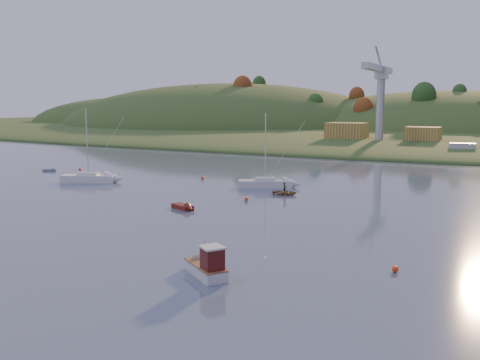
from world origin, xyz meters
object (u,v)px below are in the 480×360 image
at_px(red_tender, 186,208).
at_px(grey_dinghy, 52,170).
at_px(sailboat_near, 89,178).
at_px(sailboat_far, 265,183).
at_px(fishing_boat, 204,265).
at_px(canoe, 285,192).

xyz_separation_m(red_tender, grey_dinghy, (-43.15, 19.41, -0.07)).
relative_size(sailboat_near, sailboat_far, 1.06).
bearing_deg(red_tender, grey_dinghy, -179.14).
distance_m(fishing_boat, sailboat_far, 42.44).
distance_m(fishing_boat, sailboat_near, 52.51).
relative_size(fishing_boat, canoe, 1.55).
height_order(fishing_boat, sailboat_near, sailboat_near).
height_order(fishing_boat, grey_dinghy, fishing_boat).
bearing_deg(sailboat_far, sailboat_near, 171.49).
height_order(sailboat_far, canoe, sailboat_far).
height_order(red_tender, grey_dinghy, red_tender).
distance_m(fishing_boat, canoe, 36.60).
relative_size(sailboat_far, red_tender, 2.83).
relative_size(fishing_boat, grey_dinghy, 1.95).
xyz_separation_m(sailboat_far, red_tender, (-1.41, -20.15, -0.47)).
bearing_deg(red_tender, sailboat_far, 111.07).
bearing_deg(fishing_boat, sailboat_far, -36.20).
distance_m(sailboat_near, grey_dinghy, 17.99).
height_order(sailboat_near, red_tender, sailboat_near).
relative_size(sailboat_near, red_tender, 2.98).
bearing_deg(sailboat_near, sailboat_far, -8.32).
xyz_separation_m(sailboat_near, canoe, (33.35, 3.61, -0.41)).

